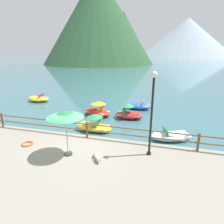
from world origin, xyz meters
TOP-DOWN VIEW (x-y plane):
  - ground_plane at (0.00, 40.00)m, footprint 200.00×200.00m
  - promenade_dock at (0.00, -2.20)m, footprint 28.00×8.00m
  - dock_railing at (0.00, 1.55)m, footprint 23.92×0.12m
  - lamp_post at (3.63, 0.53)m, footprint 0.28×0.28m
  - beach_umbrella at (-0.14, -0.51)m, footprint 1.70×1.70m
  - dog_resting at (1.33, -0.55)m, footprint 0.62×0.96m
  - life_ring at (-2.74, -0.15)m, footprint 0.61×0.61m
  - pedal_boat_0 at (1.54, 6.40)m, footprint 2.26×1.17m
  - pedal_boat_1 at (-0.31, 3.40)m, footprint 2.65×1.35m
  - pedal_boat_2 at (1.98, 9.22)m, footprint 2.23×1.27m
  - pedal_boat_3 at (4.75, 3.29)m, footprint 2.75×1.85m
  - pedal_boat_4 at (-1.09, 6.42)m, footprint 2.57×1.84m
  - pedal_boat_5 at (-8.73, 9.15)m, footprint 2.35×1.48m
  - cliff_headland at (-21.05, 69.72)m, footprint 43.48×43.48m
  - distant_peak at (16.62, 139.89)m, footprint 63.10×63.10m

SIDE VIEW (x-z plane):
  - ground_plane at x=0.00m, z-range 0.00..0.00m
  - promenade_dock at x=0.00m, z-range 0.00..0.40m
  - pedal_boat_3 at x=4.75m, z-range -0.15..0.69m
  - pedal_boat_5 at x=-8.73m, z-range -0.15..0.71m
  - pedal_boat_2 at x=1.98m, z-range -0.15..0.73m
  - pedal_boat_1 at x=-0.31m, z-range -0.23..0.97m
  - pedal_boat_0 at x=1.54m, z-range -0.22..1.03m
  - pedal_boat_4 at x=-1.09m, z-range -0.21..1.03m
  - life_ring at x=-2.74m, z-range 0.40..0.49m
  - dog_resting at x=1.33m, z-range 0.39..0.65m
  - dock_railing at x=0.00m, z-range 0.51..1.46m
  - beach_umbrella at x=-0.14m, z-range 1.33..3.57m
  - lamp_post at x=3.63m, z-range 0.81..4.79m
  - distant_peak at x=16.62m, z-range 0.00..25.91m
  - cliff_headland at x=-21.05m, z-range -1.02..32.19m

